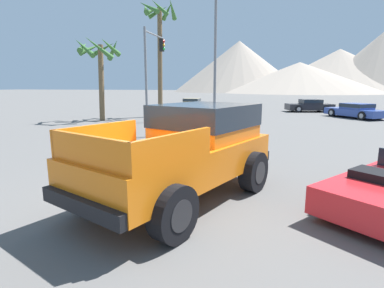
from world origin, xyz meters
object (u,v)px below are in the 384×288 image
(orange_pickup_truck, at_px, (189,146))
(parked_car_dark, at_px, (309,105))
(parked_car_blue, at_px, (356,110))
(palm_tree_short, at_px, (99,58))
(traffic_light_main, at_px, (153,59))
(parked_car_tan, at_px, (192,104))
(street_lamp_post, at_px, (215,37))
(palm_tree_tall, at_px, (159,32))

(orange_pickup_truck, xyz_separation_m, parked_car_dark, (5.25, 24.09, -0.53))
(parked_car_blue, distance_m, palm_tree_short, 19.27)
(parked_car_blue, height_order, traffic_light_main, traffic_light_main)
(palm_tree_short, bearing_deg, parked_car_blue, 19.85)
(parked_car_tan, relative_size, street_lamp_post, 0.52)
(parked_car_blue, xyz_separation_m, palm_tree_short, (-17.78, -6.42, 3.72))
(parked_car_dark, relative_size, traffic_light_main, 0.73)
(parked_car_dark, relative_size, street_lamp_post, 0.54)
(parked_car_blue, bearing_deg, orange_pickup_truck, -147.30)
(orange_pickup_truck, relative_size, street_lamp_post, 0.65)
(orange_pickup_truck, bearing_deg, parked_car_dark, 99.64)
(parked_car_tan, bearing_deg, palm_tree_tall, 82.19)
(palm_tree_tall, bearing_deg, palm_tree_short, -129.49)
(palm_tree_short, bearing_deg, parked_car_dark, 37.21)
(traffic_light_main, relative_size, palm_tree_tall, 0.71)
(traffic_light_main, bearing_deg, parked_car_dark, -47.82)
(orange_pickup_truck, height_order, traffic_light_main, traffic_light_main)
(parked_car_blue, xyz_separation_m, parked_car_tan, (-14.05, 4.42, 0.02))
(palm_tree_tall, bearing_deg, parked_car_blue, 10.60)
(parked_car_dark, relative_size, palm_tree_short, 0.79)
(street_lamp_post, bearing_deg, parked_car_dark, 65.94)
(orange_pickup_truck, distance_m, parked_car_dark, 24.66)
(parked_car_blue, relative_size, palm_tree_tall, 0.54)
(parked_car_blue, xyz_separation_m, parked_car_dark, (-2.73, 5.01, 0.02))
(parked_car_dark, bearing_deg, parked_car_tan, 79.45)
(parked_car_blue, bearing_deg, palm_tree_short, 165.25)
(orange_pickup_truck, height_order, parked_car_tan, orange_pickup_truck)
(orange_pickup_truck, distance_m, traffic_light_main, 15.35)
(orange_pickup_truck, bearing_deg, parked_car_tan, 126.43)
(palm_tree_tall, bearing_deg, parked_car_tan, 84.28)
(traffic_light_main, relative_size, palm_tree_short, 1.09)
(orange_pickup_truck, xyz_separation_m, palm_tree_short, (-9.81, 12.66, 3.16))
(palm_tree_short, bearing_deg, street_lamp_post, -19.39)
(parked_car_dark, bearing_deg, parked_car_blue, -164.94)
(traffic_light_main, bearing_deg, palm_tree_short, 105.95)
(traffic_light_main, distance_m, palm_tree_short, 3.70)
(parked_car_tan, bearing_deg, parked_car_dark, -179.13)
(parked_car_blue, height_order, street_lamp_post, street_lamp_post)
(parked_car_blue, relative_size, palm_tree_short, 0.84)
(parked_car_tan, bearing_deg, parked_car_blue, 160.43)
(traffic_light_main, bearing_deg, parked_car_blue, -69.20)
(parked_car_blue, relative_size, parked_car_tan, 1.11)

